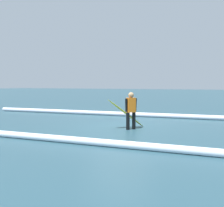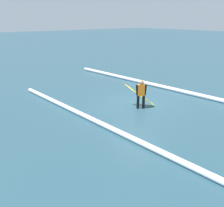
% 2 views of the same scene
% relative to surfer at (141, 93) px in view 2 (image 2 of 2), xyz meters
% --- Properties ---
extents(ground_plane, '(151.57, 151.57, 0.00)m').
position_rel_surfer_xyz_m(ground_plane, '(0.69, -0.41, -0.82)').
color(ground_plane, '#284B58').
extents(surfer, '(0.37, 0.48, 1.47)m').
position_rel_surfer_xyz_m(surfer, '(0.00, 0.00, 0.00)').
color(surfer, black).
rests_on(surfer, ground_plane).
extents(surfboard, '(1.30, 1.46, 1.22)m').
position_rel_surfer_xyz_m(surfboard, '(0.28, -0.21, -0.23)').
color(surfboard, yellow).
rests_on(surfboard, ground_plane).
extents(wave_crest_foreground, '(22.10, 1.82, 0.23)m').
position_rel_surfer_xyz_m(wave_crest_foreground, '(-1.00, -3.99, -0.70)').
color(wave_crest_foreground, white).
rests_on(wave_crest_foreground, ground_plane).
extents(wave_crest_midground, '(14.93, 0.86, 0.21)m').
position_rel_surfer_xyz_m(wave_crest_midground, '(-0.93, 2.87, -0.71)').
color(wave_crest_midground, white).
rests_on(wave_crest_midground, ground_plane).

